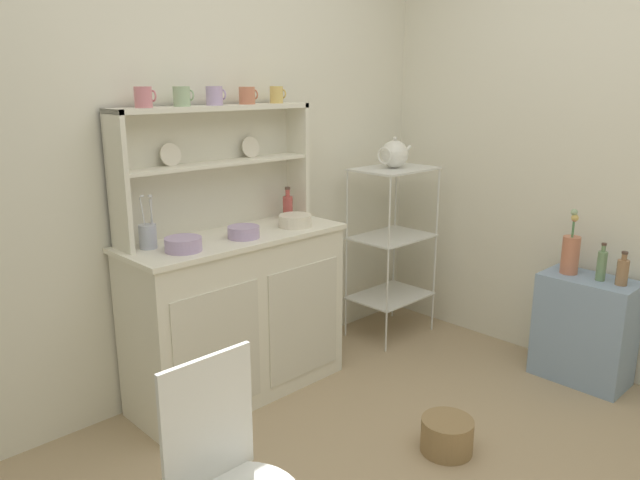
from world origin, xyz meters
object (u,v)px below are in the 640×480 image
(bakers_rack, at_px, (392,233))
(utensil_jar, at_px, (148,235))
(bowl_mixing_large, at_px, (183,244))
(porcelain_teapot, at_px, (394,154))
(hutch_cabinet, at_px, (238,314))
(vinegar_bottle, at_px, (622,271))
(side_shelf_blue, at_px, (584,329))
(hutch_shelf_unit, at_px, (212,158))
(wire_chair, at_px, (226,473))
(jam_bottle, at_px, (288,206))
(cup_rose_0, at_px, (144,97))
(oil_bottle, at_px, (602,265))
(floor_basket, at_px, (447,435))
(flower_vase, at_px, (571,252))

(bakers_rack, height_order, utensil_jar, utensil_jar)
(bowl_mixing_large, distance_m, porcelain_teapot, 1.53)
(hutch_cabinet, distance_m, bowl_mixing_large, 0.57)
(vinegar_bottle, bearing_deg, side_shelf_blue, 90.00)
(hutch_shelf_unit, bearing_deg, wire_chair, -124.29)
(utensil_jar, bearing_deg, jam_bottle, 0.59)
(cup_rose_0, height_order, oil_bottle, cup_rose_0)
(floor_basket, distance_m, vinegar_bottle, 1.27)
(floor_basket, bearing_deg, bakers_rack, 50.55)
(floor_basket, relative_size, flower_vase, 0.64)
(bakers_rack, relative_size, utensil_jar, 4.31)
(utensil_jar, distance_m, vinegar_bottle, 2.36)
(jam_bottle, height_order, oil_bottle, jam_bottle)
(porcelain_teapot, bearing_deg, floor_basket, -129.39)
(porcelain_teapot, xyz_separation_m, oil_bottle, (0.26, -1.19, -0.50))
(bakers_rack, bearing_deg, oil_bottle, -77.55)
(bakers_rack, distance_m, floor_basket, 1.45)
(side_shelf_blue, xyz_separation_m, bowl_mixing_large, (-1.77, 1.12, 0.60))
(cup_rose_0, bearing_deg, side_shelf_blue, -36.14)
(bowl_mixing_large, bearing_deg, bakers_rack, 0.64)
(hutch_cabinet, height_order, floor_basket, hutch_cabinet)
(hutch_cabinet, bearing_deg, oil_bottle, -41.01)
(bowl_mixing_large, bearing_deg, porcelain_teapot, 0.64)
(hutch_cabinet, distance_m, flower_vase, 1.81)
(utensil_jar, relative_size, flower_vase, 0.70)
(hutch_shelf_unit, height_order, side_shelf_blue, hutch_shelf_unit)
(cup_rose_0, xyz_separation_m, flower_vase, (1.80, -1.20, -0.83))
(porcelain_teapot, bearing_deg, hutch_shelf_unit, 169.32)
(hutch_shelf_unit, relative_size, jam_bottle, 6.05)
(hutch_cabinet, bearing_deg, side_shelf_blue, -39.90)
(bakers_rack, relative_size, bowl_mixing_large, 6.51)
(jam_bottle, xyz_separation_m, porcelain_teapot, (0.74, -0.14, 0.24))
(jam_bottle, bearing_deg, floor_basket, -94.75)
(floor_basket, bearing_deg, hutch_shelf_unit, 104.99)
(bakers_rack, distance_m, side_shelf_blue, 1.23)
(floor_basket, distance_m, bowl_mixing_large, 1.45)
(hutch_cabinet, relative_size, utensil_jar, 4.60)
(floor_basket, bearing_deg, wire_chair, -177.76)
(bakers_rack, distance_m, vinegar_bottle, 1.32)
(cup_rose_0, relative_size, vinegar_bottle, 0.52)
(oil_bottle, bearing_deg, porcelain_teapot, 102.53)
(bowl_mixing_large, bearing_deg, flower_vase, -29.59)
(utensil_jar, bearing_deg, bowl_mixing_large, -59.25)
(hutch_shelf_unit, relative_size, cup_rose_0, 11.80)
(floor_basket, height_order, cup_rose_0, cup_rose_0)
(cup_rose_0, height_order, flower_vase, cup_rose_0)
(utensil_jar, bearing_deg, flower_vase, -31.86)
(jam_bottle, xyz_separation_m, utensil_jar, (-0.86, -0.01, -0.01))
(side_shelf_blue, height_order, bowl_mixing_large, bowl_mixing_large)
(wire_chair, distance_m, oil_bottle, 2.31)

